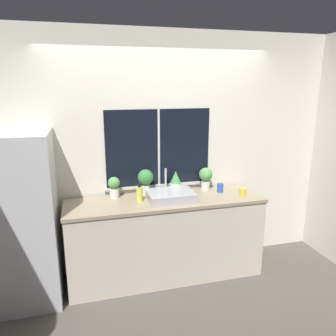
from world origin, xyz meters
name	(u,v)px	position (x,y,z in m)	size (l,w,h in m)	color
ground_plane	(172,289)	(0.00, 0.00, 0.00)	(14.00, 14.00, 0.00)	#4C4742
wall_back	(158,154)	(0.00, 0.62, 1.35)	(8.00, 0.09, 2.70)	silver
wall_right	(275,135)	(2.08, 1.50, 1.35)	(0.06, 7.00, 2.70)	silver
counter	(166,238)	(0.00, 0.28, 0.46)	(2.14, 0.58, 0.92)	beige
refrigerator	(21,219)	(-1.46, 0.28, 0.85)	(0.68, 0.74, 1.70)	#B7B7BC
sink	(171,196)	(0.05, 0.26, 0.96)	(0.49, 0.43, 0.30)	#ADADB2
potted_plant_far_left	(114,186)	(-0.53, 0.48, 1.05)	(0.13, 0.13, 0.23)	silver
potted_plant_center_left	(146,179)	(-0.18, 0.48, 1.10)	(0.17, 0.17, 0.29)	silver
potted_plant_center_right	(176,182)	(0.17, 0.48, 1.04)	(0.13, 0.13, 0.25)	silver
potted_plant_far_right	(206,177)	(0.54, 0.48, 1.07)	(0.16, 0.16, 0.27)	silver
soap_bottle	(139,194)	(-0.28, 0.30, 1.00)	(0.07, 0.07, 0.20)	#DBD14C
mug_blue	(220,188)	(0.67, 0.36, 0.97)	(0.07, 0.07, 0.10)	#3351AD
mug_yellow	(243,192)	(0.86, 0.18, 0.96)	(0.07, 0.07, 0.09)	gold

